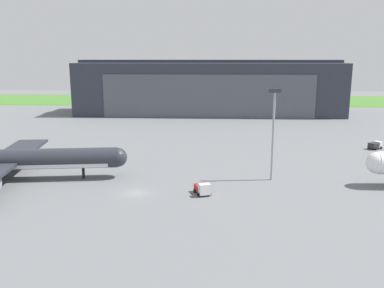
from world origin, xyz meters
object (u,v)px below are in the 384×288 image
at_px(fuel_bowser, 375,145).
at_px(apron_light_mast, 273,127).
at_px(stair_truck, 203,189).
at_px(airliner_near_left, 7,160).
at_px(maintenance_hangar, 209,88).

xyz_separation_m(fuel_bowser, apron_light_mast, (-31.52, -29.10, 9.67)).
distance_m(stair_truck, apron_light_mast, 19.10).
height_order(airliner_near_left, fuel_bowser, airliner_near_left).
bearing_deg(fuel_bowser, stair_truck, -139.46).
xyz_separation_m(maintenance_hangar, stair_truck, (0.11, -104.77, -9.82)).
relative_size(airliner_near_left, stair_truck, 10.89).
distance_m(maintenance_hangar, fuel_bowser, 80.77).
bearing_deg(fuel_bowser, maintenance_hangar, 124.26).
xyz_separation_m(maintenance_hangar, airliner_near_left, (-38.86, -98.23, -6.82)).
relative_size(maintenance_hangar, fuel_bowser, 26.17).
relative_size(maintenance_hangar, stair_truck, 25.78).
relative_size(maintenance_hangar, airliner_near_left, 2.37).
xyz_separation_m(stair_truck, apron_light_mast, (13.51, 9.42, 9.67)).
distance_m(stair_truck, fuel_bowser, 59.25).
distance_m(airliner_near_left, stair_truck, 39.63).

